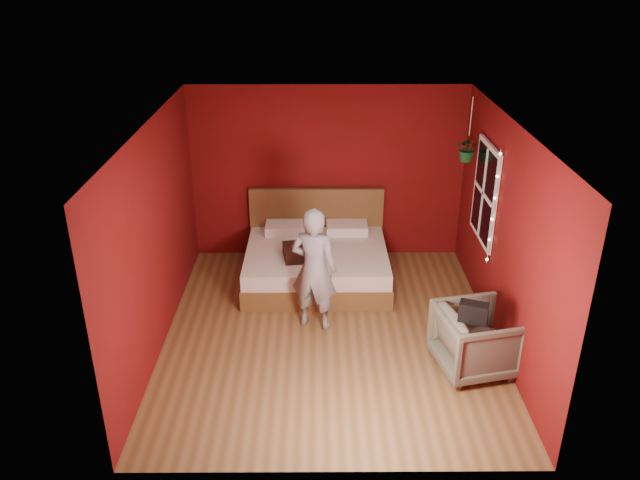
{
  "coord_description": "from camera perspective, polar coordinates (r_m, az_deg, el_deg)",
  "views": [
    {
      "loc": [
        -0.16,
        -6.47,
        4.29
      ],
      "look_at": [
        -0.12,
        0.4,
        1.08
      ],
      "focal_mm": 35.0,
      "sensor_mm": 36.0,
      "label": 1
    }
  ],
  "objects": [
    {
      "name": "floor",
      "position": [
        7.76,
        0.91,
        -8.52
      ],
      "size": [
        4.5,
        4.5,
        0.0
      ],
      "primitive_type": "plane",
      "color": "brown",
      "rests_on": "ground"
    },
    {
      "name": "handbag",
      "position": [
        6.73,
        13.85,
        -6.42
      ],
      "size": [
        0.33,
        0.24,
        0.21
      ],
      "primitive_type": "cube",
      "rotation": [
        0.0,
        0.0,
        -0.36
      ],
      "color": "black",
      "rests_on": "armchair"
    },
    {
      "name": "person",
      "position": [
        7.52,
        -0.55,
        -2.69
      ],
      "size": [
        0.66,
        0.54,
        1.58
      ],
      "primitive_type": "imported",
      "rotation": [
        0.0,
        0.0,
        2.82
      ],
      "color": "gray",
      "rests_on": "ground"
    },
    {
      "name": "window",
      "position": [
        8.16,
        14.82,
        4.18
      ],
      "size": [
        0.05,
        0.97,
        1.27
      ],
      "color": "white",
      "rests_on": "room_walls"
    },
    {
      "name": "throw_pillow",
      "position": [
        8.43,
        -1.8,
        -1.11
      ],
      "size": [
        0.51,
        0.51,
        0.16
      ],
      "primitive_type": "cube",
      "rotation": [
        0.0,
        0.0,
        0.15
      ],
      "color": "#321810",
      "rests_on": "bed"
    },
    {
      "name": "hanging_plant",
      "position": [
        8.49,
        13.36,
        8.13
      ],
      "size": [
        0.35,
        0.32,
        0.85
      ],
      "color": "silver",
      "rests_on": "room_walls"
    },
    {
      "name": "fairy_lights",
      "position": [
        7.68,
        15.57,
        2.78
      ],
      "size": [
        0.04,
        0.04,
        1.45
      ],
      "color": "silver",
      "rests_on": "room_walls"
    },
    {
      "name": "bed",
      "position": [
        8.87,
        -0.32,
        -1.81
      ],
      "size": [
        2.0,
        1.7,
        1.1
      ],
      "color": "brown",
      "rests_on": "ground"
    },
    {
      "name": "armchair",
      "position": [
        7.18,
        14.07,
        -8.83
      ],
      "size": [
        0.98,
        0.96,
        0.75
      ],
      "primitive_type": "imported",
      "rotation": [
        0.0,
        0.0,
        1.79
      ],
      "color": "#615D4C",
      "rests_on": "ground"
    },
    {
      "name": "room_walls",
      "position": [
        6.98,
        1.01,
        3.06
      ],
      "size": [
        4.04,
        4.54,
        2.62
      ],
      "color": "maroon",
      "rests_on": "ground"
    }
  ]
}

